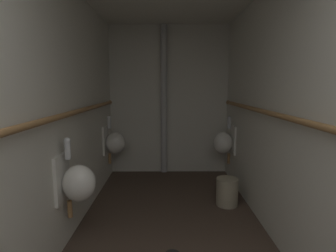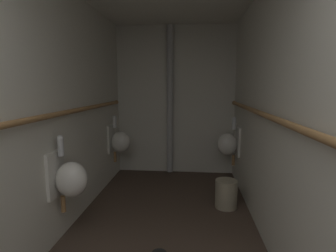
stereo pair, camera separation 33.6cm
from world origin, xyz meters
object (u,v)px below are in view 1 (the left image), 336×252
object	(u,v)px
urinal_left_far	(114,142)
waste_bin	(227,192)
urinal_right_mid	(224,142)
urinal_left_mid	(77,182)
standpipe_back_wall	(164,101)

from	to	relation	value
urinal_left_far	waste_bin	bearing A→B (deg)	-27.42
urinal_right_mid	urinal_left_far	bearing A→B (deg)	179.66
waste_bin	urinal_right_mid	bearing A→B (deg)	81.20
urinal_left_far	urinal_right_mid	xyz separation A→B (m)	(1.72, -0.01, 0.00)
urinal_left_mid	urinal_right_mid	size ratio (longest dim) A/B	1.00
urinal_left_mid	urinal_left_far	distance (m)	1.71
urinal_left_mid	urinal_left_far	bearing A→B (deg)	90.00
urinal_left_far	waste_bin	world-z (taller)	urinal_left_far
waste_bin	urinal_left_far	bearing A→B (deg)	152.58
urinal_right_mid	standpipe_back_wall	bearing A→B (deg)	155.36
standpipe_back_wall	waste_bin	distance (m)	1.85
urinal_right_mid	waste_bin	world-z (taller)	urinal_right_mid
urinal_left_far	waste_bin	xyz separation A→B (m)	(1.59, -0.83, -0.47)
standpipe_back_wall	urinal_left_mid	bearing A→B (deg)	-109.94
urinal_right_mid	waste_bin	size ratio (longest dim) A/B	2.16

